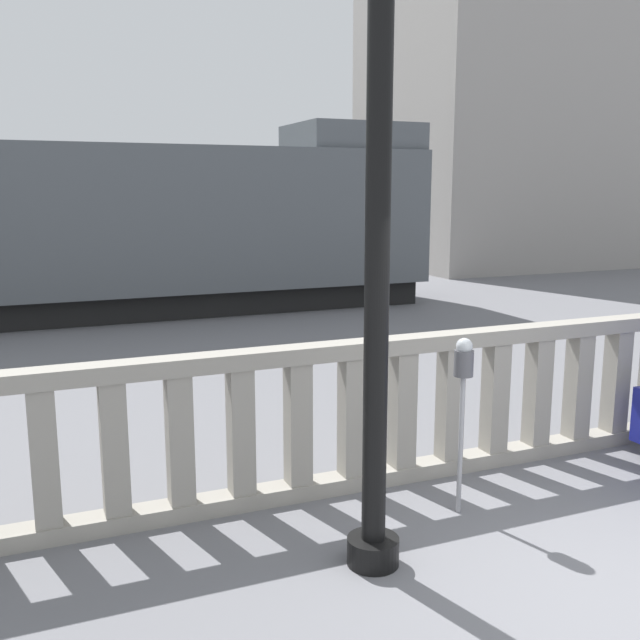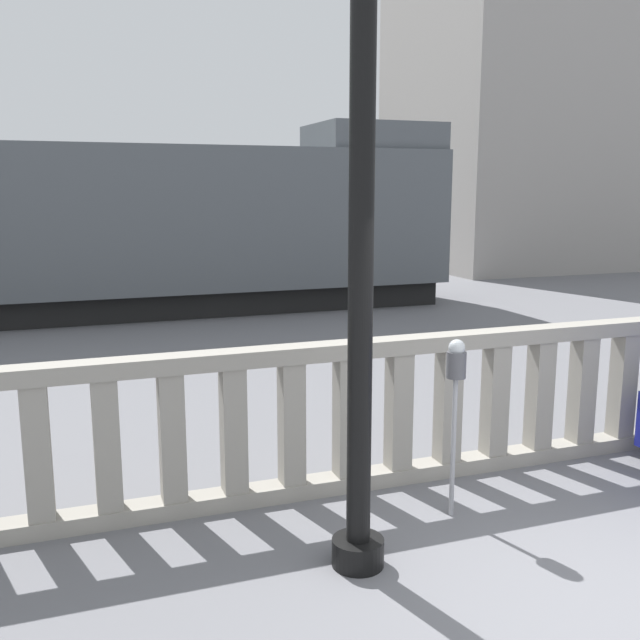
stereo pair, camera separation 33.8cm
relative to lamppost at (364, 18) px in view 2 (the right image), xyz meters
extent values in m
cube|color=gray|center=(1.44, 1.26, -3.66)|extent=(17.35, 0.24, 0.14)
cube|color=gray|center=(1.44, 1.26, -2.44)|extent=(17.35, 0.24, 0.14)
cube|color=gray|center=(-2.15, 1.26, -3.05)|extent=(0.20, 0.20, 1.08)
cube|color=gray|center=(-1.64, 1.26, -3.05)|extent=(0.20, 0.20, 1.08)
cube|color=gray|center=(-1.12, 1.26, -3.05)|extent=(0.20, 0.20, 1.08)
cube|color=gray|center=(-0.61, 1.26, -3.05)|extent=(0.20, 0.20, 1.08)
cube|color=gray|center=(-0.10, 1.26, -3.05)|extent=(0.20, 0.20, 1.08)
cube|color=gray|center=(0.41, 1.26, -3.05)|extent=(0.20, 0.20, 1.08)
cube|color=gray|center=(0.93, 1.26, -3.05)|extent=(0.20, 0.20, 1.08)
cube|color=gray|center=(1.44, 1.26, -3.05)|extent=(0.20, 0.20, 1.08)
cube|color=gray|center=(1.95, 1.26, -3.05)|extent=(0.20, 0.20, 1.08)
cube|color=gray|center=(2.46, 1.26, -3.05)|extent=(0.20, 0.20, 1.08)
cube|color=gray|center=(2.98, 1.26, -3.05)|extent=(0.20, 0.20, 1.08)
cube|color=gray|center=(3.49, 1.26, -3.05)|extent=(0.20, 0.20, 1.08)
cylinder|color=black|center=(0.00, 0.00, -3.63)|extent=(0.38, 0.38, 0.20)
cylinder|color=black|center=(0.00, 0.00, -0.56)|extent=(0.17, 0.17, 5.95)
cylinder|color=#99999E|center=(1.04, 0.48, -3.14)|extent=(0.04, 0.04, 1.18)
cylinder|color=#4C4C51|center=(1.04, 0.48, -2.45)|extent=(0.16, 0.16, 0.22)
sphere|color=#B2B7BC|center=(1.04, 0.48, -2.31)|extent=(0.14, 0.14, 0.14)
cube|color=black|center=(-2.74, 11.24, -3.46)|extent=(17.95, 2.14, 0.55)
cube|color=#4C5156|center=(-2.74, 11.24, -1.70)|extent=(18.32, 2.68, 2.97)
cube|color=#4C5156|center=(5.05, 11.24, 0.09)|extent=(2.75, 2.41, 0.60)
cube|color=gray|center=(8.34, 26.02, 0.01)|extent=(3.00, 2.68, 0.60)
cube|color=gray|center=(14.37, 17.15, 1.06)|extent=(9.86, 6.87, 9.59)
camera|label=1|loc=(-2.18, -4.25, -1.05)|focal=40.00mm
camera|label=2|loc=(-1.86, -4.37, -1.05)|focal=40.00mm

